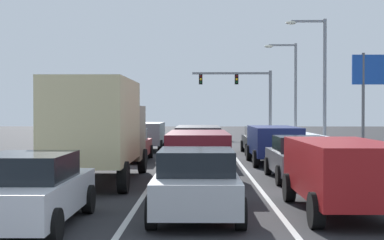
% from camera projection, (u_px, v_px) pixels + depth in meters
% --- Properties ---
extents(ground_plane, '(124.81, 124.81, 0.00)m').
position_uv_depth(ground_plane, '(202.00, 165.00, 24.79)').
color(ground_plane, '#28282B').
extents(lane_stripe_between_right_lane_and_center_lane, '(0.14, 52.80, 0.01)m').
position_uv_depth(lane_stripe_between_right_lane_and_center_lane, '(234.00, 156.00, 29.57)').
color(lane_stripe_between_right_lane_and_center_lane, silver).
rests_on(lane_stripe_between_right_lane_and_center_lane, ground).
extents(lane_stripe_between_center_lane_and_left_lane, '(0.14, 52.80, 0.01)m').
position_uv_depth(lane_stripe_between_center_lane_and_left_lane, '(170.00, 156.00, 29.61)').
color(lane_stripe_between_center_lane_and_left_lane, silver).
rests_on(lane_stripe_between_center_lane_and_left_lane, ground).
extents(snow_bank_right_shoulder, '(1.88, 52.80, 0.79)m').
position_uv_depth(snow_bank_right_shoulder, '(336.00, 149.00, 29.49)').
color(snow_bank_right_shoulder, silver).
rests_on(snow_bank_right_shoulder, ground).
extents(snow_bank_left_shoulder, '(1.82, 52.80, 0.53)m').
position_uv_depth(snow_bank_left_shoulder, '(69.00, 151.00, 29.67)').
color(snow_bank_left_shoulder, silver).
rests_on(snow_bank_left_shoulder, ground).
extents(suv_red_right_lane_nearest, '(2.16, 4.90, 1.67)m').
position_uv_depth(suv_red_right_lane_nearest, '(342.00, 170.00, 13.01)').
color(suv_red_right_lane_nearest, maroon).
rests_on(suv_red_right_lane_nearest, ground).
extents(sedan_gray_right_lane_second, '(2.00, 4.50, 1.51)m').
position_uv_depth(sedan_gray_right_lane_second, '(300.00, 158.00, 19.38)').
color(sedan_gray_right_lane_second, slate).
rests_on(sedan_gray_right_lane_second, ground).
extents(suv_navy_right_lane_third, '(2.16, 4.90, 1.67)m').
position_uv_depth(suv_navy_right_lane_third, '(274.00, 141.00, 25.29)').
color(suv_navy_right_lane_third, navy).
rests_on(suv_navy_right_lane_third, ground).
extents(sedan_black_right_lane_fourth, '(2.00, 4.50, 1.51)m').
position_uv_depth(sedan_black_right_lane_fourth, '(261.00, 140.00, 31.40)').
color(sedan_black_right_lane_fourth, black).
rests_on(sedan_black_right_lane_fourth, ground).
extents(sedan_silver_center_lane_nearest, '(2.00, 4.50, 1.51)m').
position_uv_depth(sedan_silver_center_lane_nearest, '(196.00, 182.00, 12.73)').
color(sedan_silver_center_lane_nearest, '#B7BABF').
rests_on(sedan_silver_center_lane_nearest, ground).
extents(suv_maroon_center_lane_second, '(2.16, 4.90, 1.67)m').
position_uv_depth(suv_maroon_center_lane_second, '(198.00, 152.00, 18.68)').
color(suv_maroon_center_lane_second, maroon).
rests_on(suv_maroon_center_lane_second, ground).
extents(suv_charcoal_center_lane_third, '(2.16, 4.90, 1.67)m').
position_uv_depth(suv_charcoal_center_lane_third, '(198.00, 140.00, 25.94)').
color(suv_charcoal_center_lane_third, '#38383D').
rests_on(suv_charcoal_center_lane_third, ground).
extents(sedan_green_center_lane_fourth, '(2.00, 4.50, 1.51)m').
position_uv_depth(sedan_green_center_lane_fourth, '(204.00, 139.00, 32.41)').
color(sedan_green_center_lane_fourth, '#1E5633').
rests_on(sedan_green_center_lane_fourth, ground).
extents(sedan_white_left_lane_nearest, '(2.00, 4.50, 1.51)m').
position_uv_depth(sedan_white_left_lane_nearest, '(29.00, 190.00, 11.48)').
color(sedan_white_left_lane_nearest, silver).
rests_on(sedan_white_left_lane_nearest, ground).
extents(box_truck_left_lane_second, '(2.53, 7.20, 3.36)m').
position_uv_depth(box_truck_left_lane_second, '(99.00, 125.00, 18.64)').
color(box_truck_left_lane_second, '#937F60').
rests_on(box_truck_left_lane_second, ground).
extents(sedan_red_left_lane_third, '(2.00, 4.50, 1.51)m').
position_uv_depth(sedan_red_left_lane_third, '(129.00, 145.00, 26.81)').
color(sedan_red_left_lane_third, maroon).
rests_on(sedan_red_left_lane_third, ground).
extents(suv_gray_left_lane_fourth, '(2.16, 4.90, 1.67)m').
position_uv_depth(suv_gray_left_lane_fourth, '(146.00, 134.00, 33.61)').
color(suv_gray_left_lane_fourth, slate).
rests_on(suv_gray_left_lane_fourth, ground).
extents(traffic_light_gantry, '(7.54, 0.47, 6.20)m').
position_uv_depth(traffic_light_gantry, '(246.00, 89.00, 53.45)').
color(traffic_light_gantry, slate).
rests_on(traffic_light_gantry, ground).
extents(street_lamp_right_near, '(2.66, 0.36, 8.34)m').
position_uv_depth(street_lamp_right_near, '(319.00, 71.00, 36.61)').
color(street_lamp_right_near, gray).
rests_on(street_lamp_right_near, ground).
extents(street_lamp_right_mid, '(2.66, 0.36, 7.92)m').
position_uv_depth(street_lamp_right_mid, '(291.00, 82.00, 46.22)').
color(street_lamp_right_mid, gray).
rests_on(street_lamp_right_mid, ground).
extents(roadside_sign_right, '(3.20, 0.16, 5.50)m').
position_uv_depth(roadside_sign_right, '(382.00, 80.00, 30.34)').
color(roadside_sign_right, '#59595B').
rests_on(roadside_sign_right, ground).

